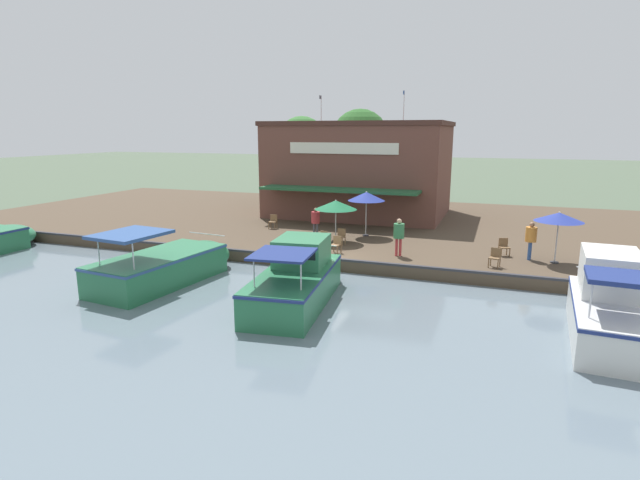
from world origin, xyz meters
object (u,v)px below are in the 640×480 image
object	(u,v)px
cafe_chair_facing_river	(273,221)
person_mid_patio	(316,219)
patio_umbrella_far_corner	(559,217)
cafe_chair_beside_entrance	(495,257)
cafe_chair_mid_patio	(322,238)
motorboat_far_downstream	(300,277)
person_at_quay_edge	(531,236)
tree_downstream_bank	(357,140)
tree_behind_restaurant	(299,143)
patio_umbrella_mid_patio_right	(336,205)
patio_umbrella_by_entrance	(366,196)
person_near_entrance	(399,232)
motorboat_mid_row	(607,304)
cafe_chair_far_corner_seat	(504,246)
cafe_chair_under_first_umbrella	(336,244)
waterfront_restaurant	(360,169)
cafe_chair_back_row_seat	(341,236)
motorboat_nearest_quay	(170,264)

from	to	relation	value
cafe_chair_facing_river	person_mid_patio	world-z (taller)	person_mid_patio
patio_umbrella_far_corner	cafe_chair_beside_entrance	size ratio (longest dim) A/B	2.79
cafe_chair_mid_patio	motorboat_far_downstream	xyz separation A→B (m)	(6.43, 1.38, -0.14)
cafe_chair_facing_river	person_at_quay_edge	xyz separation A→B (m)	(2.86, 14.56, 0.65)
tree_downstream_bank	tree_behind_restaurant	size ratio (longest dim) A/B	1.08
patio_umbrella_mid_patio_right	patio_umbrella_by_entrance	bearing A→B (deg)	150.54
motorboat_far_downstream	tree_downstream_bank	distance (m)	24.50
cafe_chair_beside_entrance	person_near_entrance	xyz separation A→B (m)	(-0.54, -4.41, 0.68)
patio_umbrella_mid_patio_right	motorboat_mid_row	xyz separation A→B (m)	(7.78, 11.76, -1.57)
cafe_chair_far_corner_seat	person_at_quay_edge	bearing A→B (deg)	71.40
patio_umbrella_by_entrance	motorboat_mid_row	distance (m)	14.57
cafe_chair_facing_river	tree_downstream_bank	size ratio (longest dim) A/B	0.11
patio_umbrella_mid_patio_right	motorboat_mid_row	size ratio (longest dim) A/B	0.35
cafe_chair_beside_entrance	cafe_chair_under_first_umbrella	bearing A→B (deg)	-90.44
patio_umbrella_by_entrance	patio_umbrella_far_corner	xyz separation A→B (m)	(2.92, 9.67, -0.15)
person_mid_patio	tree_behind_restaurant	world-z (taller)	tree_behind_restaurant
patio_umbrella_far_corner	person_mid_patio	bearing A→B (deg)	-96.92
cafe_chair_mid_patio	person_at_quay_edge	xyz separation A→B (m)	(-0.95, 9.96, 0.65)
patio_umbrella_far_corner	tree_behind_restaurant	size ratio (longest dim) A/B	0.33
motorboat_mid_row	cafe_chair_under_first_umbrella	bearing A→B (deg)	-115.88
cafe_chair_mid_patio	person_at_quay_edge	size ratio (longest dim) A/B	0.48
tree_behind_restaurant	tree_downstream_bank	bearing A→B (deg)	105.55
patio_umbrella_by_entrance	patio_umbrella_mid_patio_right	bearing A→B (deg)	-29.46
person_mid_patio	motorboat_far_downstream	distance (m)	8.98
cafe_chair_facing_river	patio_umbrella_mid_patio_right	bearing A→B (deg)	64.88
patio_umbrella_mid_patio_right	tree_downstream_bank	distance (m)	16.27
person_at_quay_edge	motorboat_mid_row	distance (m)	7.48
waterfront_restaurant	patio_umbrella_mid_patio_right	distance (m)	9.68
motorboat_mid_row	tree_downstream_bank	xyz separation A→B (m)	(-23.39, -15.06, 4.75)
patio_umbrella_far_corner	tree_downstream_bank	xyz separation A→B (m)	(-16.50, -14.12, 3.07)
cafe_chair_back_row_seat	motorboat_mid_row	size ratio (longest dim) A/B	0.13
person_near_entrance	tree_behind_restaurant	xyz separation A→B (m)	(-16.31, -11.83, 3.76)
cafe_chair_back_row_seat	person_mid_patio	distance (m)	2.32
waterfront_restaurant	cafe_chair_under_first_umbrella	world-z (taller)	waterfront_restaurant
waterfront_restaurant	cafe_chair_facing_river	distance (m)	8.53
patio_umbrella_by_entrance	cafe_chair_back_row_seat	size ratio (longest dim) A/B	3.02
patio_umbrella_far_corner	person_near_entrance	xyz separation A→B (m)	(1.12, -6.97, -0.97)
patio_umbrella_far_corner	motorboat_nearest_quay	bearing A→B (deg)	-66.95
cafe_chair_beside_entrance	tree_downstream_bank	world-z (taller)	tree_downstream_bank
cafe_chair_under_first_umbrella	person_near_entrance	xyz separation A→B (m)	(-0.48, 2.99, 0.68)
person_at_quay_edge	person_near_entrance	bearing A→B (deg)	-76.70
motorboat_nearest_quay	cafe_chair_beside_entrance	bearing A→B (deg)	110.94
cafe_chair_far_corner_seat	tree_downstream_bank	world-z (taller)	tree_downstream_bank
cafe_chair_beside_entrance	person_at_quay_edge	size ratio (longest dim) A/B	0.48
patio_umbrella_mid_patio_right	cafe_chair_under_first_umbrella	size ratio (longest dim) A/B	2.70
cafe_chair_under_first_umbrella	motorboat_mid_row	distance (m)	12.12
cafe_chair_beside_entrance	tree_behind_restaurant	size ratio (longest dim) A/B	0.12
cafe_chair_beside_entrance	cafe_chair_mid_patio	size ratio (longest dim) A/B	1.00
person_at_quay_edge	motorboat_mid_row	size ratio (longest dim) A/B	0.27
cafe_chair_facing_river	motorboat_nearest_quay	xyz separation A→B (m)	(9.92, -0.31, -0.28)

